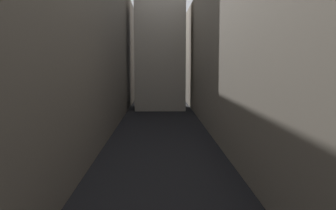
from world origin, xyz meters
name	(u,v)px	position (x,y,z in m)	size (l,w,h in m)	color
ground_plane	(161,137)	(0.00, 48.00, 0.00)	(264.00, 264.00, 0.00)	black
building_block_left	(60,45)	(-10.99, 50.00, 9.93)	(10.99, 108.00, 19.85)	#60594F
building_block_right	(270,52)	(12.21, 50.00, 9.20)	(13.43, 108.00, 18.40)	gray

